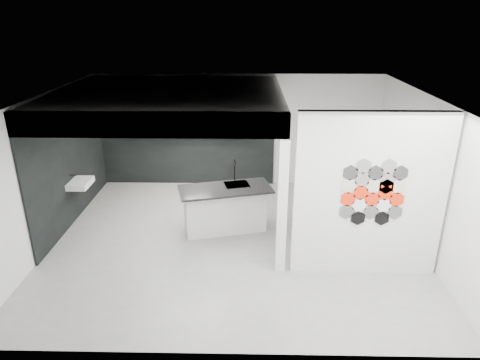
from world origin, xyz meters
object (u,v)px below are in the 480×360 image
(stockpot, at_px, (140,132))
(bottle_dark, at_px, (187,132))
(glass_vase, at_px, (244,133))
(partition_panel, at_px, (369,196))
(wall_basin, at_px, (80,183))
(glass_bowl, at_px, (244,133))
(utensil_cup, at_px, (166,133))
(kettle, at_px, (241,133))
(kitchen_island, at_px, (225,208))

(stockpot, relative_size, bottle_dark, 1.08)
(stockpot, bearing_deg, glass_vase, 0.00)
(glass_vase, distance_m, bottle_dark, 1.41)
(partition_panel, bearing_deg, wall_basin, 161.77)
(glass_bowl, distance_m, glass_vase, 0.02)
(wall_basin, xyz_separation_m, utensil_cup, (1.44, 2.07, 0.52))
(glass_bowl, bearing_deg, utensil_cup, 180.00)
(stockpot, xyz_separation_m, kettle, (2.53, 0.00, -0.01))
(kitchen_island, relative_size, glass_vase, 14.11)
(stockpot, bearing_deg, kettle, 0.00)
(partition_panel, bearing_deg, bottle_dark, 132.05)
(kitchen_island, height_order, glass_bowl, kitchen_island)
(stockpot, bearing_deg, glass_bowl, 0.00)
(glass_bowl, distance_m, utensil_cup, 1.95)
(partition_panel, distance_m, bottle_dark, 5.20)
(bottle_dark, xyz_separation_m, utensil_cup, (-0.54, 0.00, -0.04))
(stockpot, distance_m, kettle, 2.53)
(wall_basin, distance_m, utensil_cup, 2.57)
(kitchen_island, relative_size, utensil_cup, 21.16)
(kettle, distance_m, bottle_dark, 1.34)
(bottle_dark, bearing_deg, kettle, 0.00)
(kettle, relative_size, bottle_dark, 0.91)
(kitchen_island, height_order, glass_vase, glass_vase)
(kettle, bearing_deg, glass_bowl, 9.39)
(bottle_dark, bearing_deg, kitchen_island, -66.68)
(bottle_dark, bearing_deg, stockpot, 180.00)
(utensil_cup, bearing_deg, wall_basin, -124.84)
(partition_panel, relative_size, bottle_dark, 15.53)
(wall_basin, xyz_separation_m, kitchen_island, (3.03, -0.37, -0.36))
(partition_panel, height_order, wall_basin, partition_panel)
(partition_panel, xyz_separation_m, utensil_cup, (-4.03, 3.87, -0.03))
(wall_basin, height_order, stockpot, stockpot)
(partition_panel, relative_size, kettle, 17.06)
(glass_bowl, relative_size, utensil_cup, 1.51)
(wall_basin, distance_m, glass_vase, 4.01)
(partition_panel, xyz_separation_m, bottle_dark, (-3.49, 3.87, 0.01))
(kettle, bearing_deg, stockpot, -170.61)
(stockpot, height_order, glass_vase, stockpot)
(kettle, distance_m, utensil_cup, 1.89)
(wall_basin, bearing_deg, kettle, 31.86)
(wall_basin, relative_size, kitchen_island, 0.31)
(bottle_dark, bearing_deg, partition_panel, -47.95)
(glass_vase, relative_size, bottle_dark, 0.77)
(wall_basin, height_order, bottle_dark, bottle_dark)
(kitchen_island, distance_m, glass_vase, 2.62)
(stockpot, height_order, glass_bowl, stockpot)
(partition_panel, relative_size, glass_bowl, 20.08)
(kitchen_island, relative_size, stockpot, 10.01)
(kitchen_island, bearing_deg, wall_basin, 158.46)
(kitchen_island, bearing_deg, kettle, 68.58)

